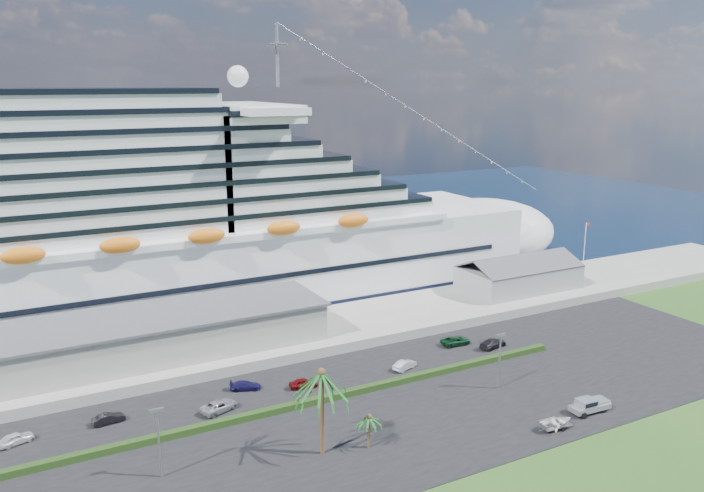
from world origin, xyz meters
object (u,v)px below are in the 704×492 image
parked_car_3 (245,385)px  boat_trailer (557,422)px  pickup_truck (589,405)px  cruise_ship (119,232)px

parked_car_3 → boat_trailer: boat_trailer is taller
parked_car_3 → pickup_truck: (37.96, -28.27, 0.47)m
pickup_truck → boat_trailer: (-7.13, -1.36, -0.12)m
cruise_ship → pickup_truck: 83.87m
boat_trailer → pickup_truck: bearing=10.8°
boat_trailer → cruise_ship: bearing=120.3°
pickup_truck → boat_trailer: 7.26m
pickup_truck → boat_trailer: bearing=-169.2°
parked_car_3 → cruise_ship: bearing=34.6°
parked_car_3 → pickup_truck: size_ratio=0.75×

